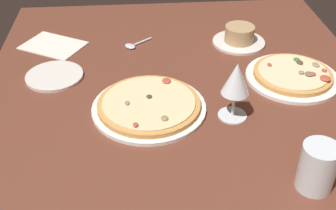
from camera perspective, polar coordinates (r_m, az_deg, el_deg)
name	(u,v)px	position (r cm, az deg, el deg)	size (l,w,h in cm)	color
dining_table	(187,126)	(109.45, 2.56, -2.81)	(150.00, 110.00, 4.00)	brown
pizza_main	(149,106)	(111.06, -2.52, -0.08)	(29.41, 29.41, 3.24)	white
pizza_side	(293,75)	(128.29, 16.10, 3.76)	(26.38, 26.38, 3.37)	white
ramekin_on_saucer	(239,37)	(143.74, 9.35, 8.87)	(17.00, 17.00, 5.98)	silver
wine_glass_near	(236,81)	(104.69, 8.94, 3.13)	(7.30, 7.30, 15.27)	silver
water_glass	(317,170)	(93.04, 18.99, -8.03)	(7.57, 7.57, 10.53)	silver
side_plate	(54,76)	(128.61, -14.71, 3.71)	(16.39, 16.39, 0.90)	silver
paper_menu	(53,45)	(146.08, -14.87, 7.58)	(13.53, 18.79, 0.30)	silver
spoon	(133,45)	(141.33, -4.61, 7.88)	(8.18, 9.57, 1.00)	silver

